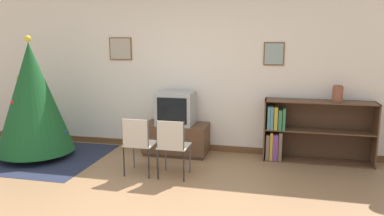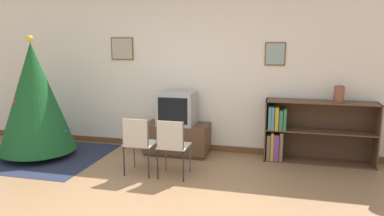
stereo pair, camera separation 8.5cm
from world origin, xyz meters
The scene contains 9 objects.
wall_back centered at (0.00, 2.59, 1.35)m, with size 8.85×0.11×2.70m.
area_rug centered at (-2.37, 1.56, 0.00)m, with size 2.07×1.79×0.01m.
christmas_tree centered at (-2.37, 1.56, 0.96)m, with size 1.19×1.19×1.92m.
tv_console centered at (-0.24, 2.24, 0.25)m, with size 1.03×0.55×0.50m.
television centered at (-0.24, 2.24, 0.77)m, with size 0.58×0.49×0.53m.
folding_chair_left centered at (-0.48, 1.18, 0.47)m, with size 0.40×0.40×0.82m.
folding_chair_right centered at (0.01, 1.18, 0.47)m, with size 0.40×0.40×0.82m.
bookshelf centered at (1.74, 2.36, 0.47)m, with size 1.63×0.36×0.95m.
vase centered at (2.22, 2.33, 1.08)m, with size 0.15×0.15×0.25m.
Camera 2 is at (1.45, -3.46, 1.90)m, focal length 35.00 mm.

